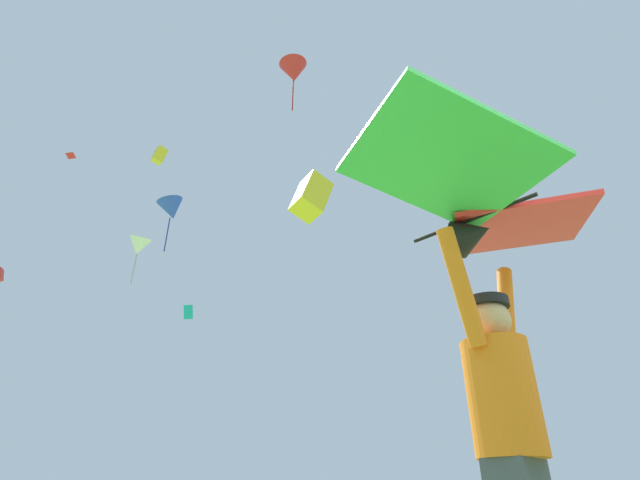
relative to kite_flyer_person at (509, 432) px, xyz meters
name	(u,v)px	position (x,y,z in m)	size (l,w,h in m)	color
kite_flyer_person	(509,432)	(0.00, 0.00, 0.00)	(0.81, 0.39, 1.92)	#424751
held_stunt_kite	(484,205)	(0.01, -0.09, 1.25)	(2.10, 1.25, 0.43)	black
distant_kite_teal_high_right	(188,312)	(9.57, 28.22, 11.02)	(0.94, 0.91, 1.09)	#19B2AD
distant_kite_blue_mid_right	(171,210)	(2.24, 12.58, 8.46)	(1.38, 1.24, 2.14)	blue
distant_kite_white_overhead_distant	(139,246)	(2.45, 16.50, 8.77)	(1.28, 1.44, 2.22)	white
distant_kite_yellow_high_left	(311,197)	(5.38, 8.85, 8.29)	(1.32, 0.94, 1.60)	yellow
distant_kite_red_low_right	(71,155)	(0.08, 27.35, 19.10)	(0.53, 0.52, 0.20)	red
distant_kite_red_mid_left	(294,72)	(6.53, 11.88, 17.35)	(1.91, 1.83, 3.00)	red
distant_kite_yellow_low_left	(159,155)	(3.80, 21.23, 17.06)	(0.71, 0.75, 1.07)	yellow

